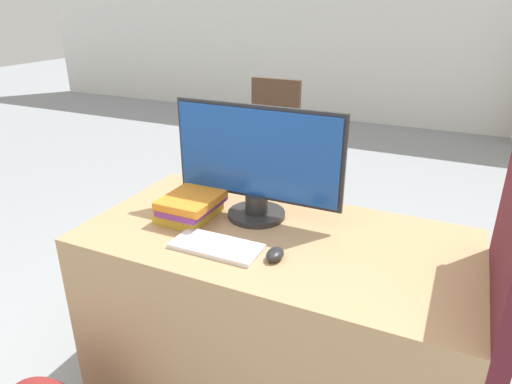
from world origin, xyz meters
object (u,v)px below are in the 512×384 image
Objects in this scene: mouse at (275,254)px; keyboard at (217,246)px; book_stack at (191,206)px; monitor at (257,162)px; far_chair at (270,131)px.

keyboard is at bearing -174.67° from mouse.
book_stack is at bearing 160.37° from mouse.
book_stack is at bearing 141.07° from keyboard.
keyboard is at bearing -93.93° from monitor.
monitor reaches higher than keyboard.
monitor is 0.38m from mouse.
mouse is 2.50m from far_chair.
mouse is (0.21, 0.02, 0.01)m from keyboard.
monitor is 2.16× the size of keyboard.
mouse is 0.44m from book_stack.
monitor is 2.22m from far_chair.
monitor is 0.72× the size of far_chair.
keyboard is at bearing -57.28° from far_chair.
monitor is 2.63× the size of book_stack.
monitor reaches higher than mouse.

